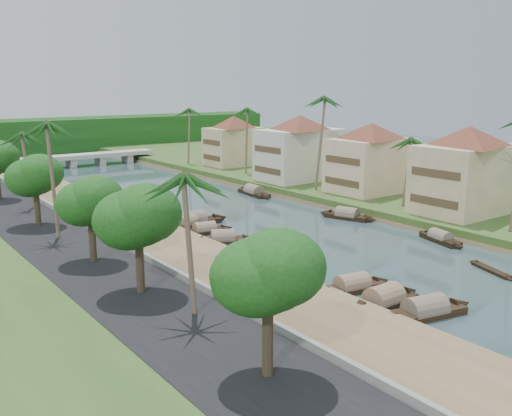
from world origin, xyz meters
TOP-DOWN VIEW (x-y plane):
  - ground at (0.00, 0.00)m, footprint 220.00×220.00m
  - left_bank at (-16.00, 20.00)m, footprint 10.00×180.00m
  - right_bank at (19.00, 20.00)m, footprint 16.00×180.00m
  - road at (-24.50, 20.00)m, footprint 8.00×180.00m
  - retaining_wall at (-20.20, 20.00)m, footprint 0.40×180.00m
  - far_right_fill at (56.00, 20.00)m, footprint 60.00×220.00m
  - treeline at (0.00, 100.00)m, footprint 120.00×14.00m
  - bridge at (0.00, 72.00)m, footprint 28.00×4.00m
  - building_near at (18.99, -2.00)m, footprint 14.85×14.85m
  - building_mid at (19.99, 14.00)m, footprint 14.11×14.11m
  - building_far at (18.99, 28.00)m, footprint 15.59×15.59m
  - building_distant at (19.99, 48.00)m, footprint 12.62×12.62m
  - sampan_0 at (-8.41, -17.33)m, footprint 8.80×3.41m
  - sampan_1 at (-9.16, -14.20)m, footprint 8.02×2.18m
  - sampan_2 at (-8.86, -10.67)m, footprint 7.84×2.67m
  - sampan_3 at (-9.95, -1.92)m, footprint 8.56×3.87m
  - sampan_4 at (-10.46, 1.61)m, footprint 6.38×3.96m
  - sampan_5 at (-8.13, 2.46)m, footprint 7.35×3.58m
  - sampan_6 at (-9.43, 7.17)m, footprint 7.05×4.67m
  - sampan_7 at (-8.91, 11.62)m, footprint 7.06×2.59m
  - sampan_8 at (-9.02, 15.24)m, footprint 6.36×3.06m
  - sampan_9 at (-7.93, 16.14)m, footprint 9.74×2.74m
  - sampan_10 at (-10.03, 17.41)m, footprint 7.37×2.20m
  - sampan_11 at (-9.02, 23.23)m, footprint 8.23×5.96m
  - sampan_12 at (-9.26, 25.24)m, footprint 8.22×1.99m
  - sampan_13 at (-8.84, 27.92)m, footprint 8.50×4.49m
  - sampan_14 at (9.09, -5.95)m, footprint 3.12×7.23m
  - sampan_15 at (8.89, 7.32)m, footprint 4.05×7.83m
  - sampan_16 at (8.84, 26.56)m, footprint 2.80×9.41m
  - canoe_0 at (4.53, -14.53)m, footprint 2.78×5.93m
  - canoe_1 at (-8.89, -0.96)m, footprint 5.30×2.15m
  - canoe_2 at (-9.97, 21.93)m, footprint 4.78×1.51m
  - palm_1 at (16.00, 4.49)m, footprint 3.20×3.20m
  - palm_2 at (15.00, 19.42)m, footprint 3.20×3.20m
  - palm_3 at (16.00, 38.54)m, footprint 3.20×3.20m
  - palm_4 at (-23.00, -9.94)m, footprint 3.20×3.20m
  - palm_5 at (-24.00, 14.52)m, footprint 3.20×3.20m
  - palm_6 at (-22.00, 30.34)m, footprint 3.20×3.20m
  - palm_7 at (14.00, 54.75)m, footprint 3.20×3.20m
  - tree_0 at (-24.00, -19.23)m, footprint 4.78×4.78m
  - tree_1 at (-24.00, -4.23)m, footprint 5.17×5.17m
  - tree_2 at (-24.00, 5.04)m, footprint 4.64×4.64m
  - tree_3 at (-24.00, 20.88)m, footprint 4.96×4.96m
  - tree_6 at (24.00, 30.86)m, footprint 4.04×4.04m
  - person_near at (-16.34, -2.54)m, footprint 0.65×0.61m
  - person_far at (-14.45, 13.65)m, footprint 0.89×0.82m

SIDE VIEW (x-z plane):
  - ground at x=0.00m, z-range 0.00..0.00m
  - canoe_0 at x=4.53m, z-range -0.30..0.50m
  - canoe_1 at x=-8.89m, z-range -0.32..0.52m
  - canoe_2 at x=-9.97m, z-range -0.24..0.44m
  - left_bank at x=-16.00m, z-range 0.00..0.80m
  - sampan_14 at x=9.09m, z-range -0.49..1.30m
  - sampan_4 at x=-10.46m, z-range -0.53..1.34m
  - sampan_7 at x=-8.91m, z-range -0.54..1.35m
  - sampan_12 at x=-9.26m, z-range -0.58..1.39m
  - sampan_8 at x=-9.02m, z-range -0.57..1.39m
  - sampan_10 at x=-10.03m, z-range -0.61..1.43m
  - sampan_2 at x=-8.86m, z-range -0.62..1.44m
  - sampan_15 at x=8.89m, z-range -0.63..1.46m
  - sampan_6 at x=-9.43m, z-range -0.65..1.48m
  - sampan_16 at x=8.84m, z-range -0.71..1.54m
  - sampan_3 at x=-9.95m, z-range -0.71..1.54m
  - sampan_0 at x=-8.41m, z-range -0.71..1.55m
  - sampan_13 at x=-8.84m, z-range -0.73..1.56m
  - sampan_5 at x=-8.13m, z-range -0.72..1.56m
  - sampan_1 at x=-9.16m, z-range -0.76..1.60m
  - sampan_9 at x=-7.93m, z-range -0.78..1.62m
  - sampan_11 at x=-9.02m, z-range -0.78..1.62m
  - far_right_fill at x=56.00m, z-range 0.00..1.15m
  - right_bank at x=19.00m, z-range 0.00..1.20m
  - road at x=-24.50m, z-range 0.00..1.40m
  - retaining_wall at x=-20.20m, z-range 0.80..1.90m
  - person_far at x=-14.45m, z-range 0.80..2.27m
  - person_near at x=-16.34m, z-range 0.80..2.30m
  - bridge at x=0.00m, z-range 0.52..2.92m
  - treeline at x=0.00m, z-range 0.00..8.00m
  - building_distant at x=19.99m, z-range 1.28..10.48m
  - building_mid at x=19.99m, z-range 1.28..10.98m
  - building_near at x=18.99m, z-range 1.28..11.48m
  - building_far at x=18.99m, z-range 1.28..11.48m
  - tree_2 at x=-24.00m, z-range 2.97..10.12m
  - tree_6 at x=24.00m, z-range 2.99..10.17m
  - tree_3 at x=-24.00m, z-range 2.97..10.37m
  - tree_0 at x=-24.00m, z-range 3.11..10.66m
  - tree_1 at x=-24.00m, z-range 3.06..10.81m
  - palm_1 at x=16.00m, z-range 4.40..14.22m
  - palm_6 at x=-22.00m, z-range 4.91..15.44m
  - palm_4 at x=-23.00m, z-range 4.99..15.69m
  - palm_7 at x=14.00m, z-range 5.31..17.13m
  - palm_3 at x=16.00m, z-range 5.57..17.96m
  - palm_5 at x=-24.00m, z-range 5.89..18.53m
  - palm_2 at x=15.00m, z-range 6.60..21.20m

